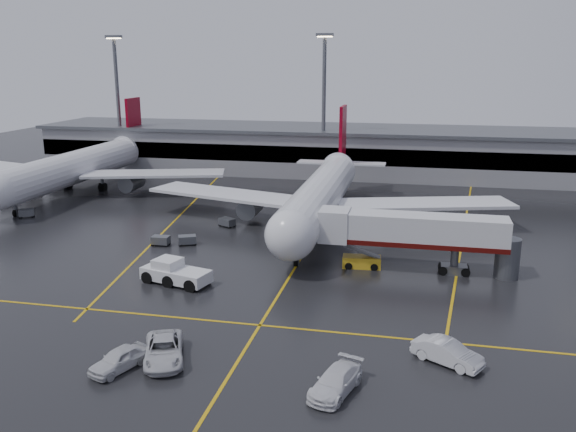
# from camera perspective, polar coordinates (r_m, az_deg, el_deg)

# --- Properties ---
(ground) EXTENTS (220.00, 220.00, 0.00)m
(ground) POSITION_cam_1_polar(r_m,az_deg,el_deg) (69.64, 1.96, -2.87)
(ground) COLOR black
(ground) RESTS_ON ground
(apron_line_centre) EXTENTS (0.25, 90.00, 0.02)m
(apron_line_centre) POSITION_cam_1_polar(r_m,az_deg,el_deg) (69.63, 1.96, -2.86)
(apron_line_centre) COLOR gold
(apron_line_centre) RESTS_ON ground
(apron_line_stop) EXTENTS (60.00, 0.25, 0.02)m
(apron_line_stop) POSITION_cam_1_polar(r_m,az_deg,el_deg) (49.55, -2.69, -10.33)
(apron_line_stop) COLOR gold
(apron_line_stop) RESTS_ON ground
(apron_line_left) EXTENTS (9.99, 69.35, 0.02)m
(apron_line_left) POSITION_cam_1_polar(r_m,az_deg,el_deg) (84.42, -10.27, 0.03)
(apron_line_left) COLOR gold
(apron_line_left) RESTS_ON ground
(apron_line_right) EXTENTS (7.57, 69.64, 0.02)m
(apron_line_right) POSITION_cam_1_polar(r_m,az_deg,el_deg) (78.47, 16.35, -1.45)
(apron_line_right) COLOR gold
(apron_line_right) RESTS_ON ground
(terminal) EXTENTS (122.00, 19.00, 8.60)m
(terminal) POSITION_cam_1_polar(r_m,az_deg,el_deg) (115.13, 6.29, 6.22)
(terminal) COLOR gray
(terminal) RESTS_ON ground
(light_mast_left) EXTENTS (3.00, 1.20, 25.45)m
(light_mast_left) POSITION_cam_1_polar(r_m,az_deg,el_deg) (121.63, -15.89, 11.02)
(light_mast_left) COLOR #595B60
(light_mast_left) RESTS_ON ground
(light_mast_mid) EXTENTS (3.00, 1.20, 25.45)m
(light_mast_mid) POSITION_cam_1_polar(r_m,az_deg,el_deg) (108.88, 3.43, 11.18)
(light_mast_mid) COLOR #595B60
(light_mast_mid) RESTS_ON ground
(main_airliner) EXTENTS (48.80, 45.60, 14.10)m
(main_airliner) POSITION_cam_1_polar(r_m,az_deg,el_deg) (77.81, 3.27, 2.19)
(main_airliner) COLOR silver
(main_airliner) RESTS_ON ground
(second_airliner) EXTENTS (48.80, 45.60, 14.10)m
(second_airliner) POSITION_cam_1_polar(r_m,az_deg,el_deg) (103.69, -19.24, 4.51)
(second_airliner) COLOR silver
(second_airliner) RESTS_ON ground
(jet_bridge) EXTENTS (19.90, 3.40, 6.05)m
(jet_bridge) POSITION_cam_1_polar(r_m,az_deg,el_deg) (61.76, 11.88, -1.66)
(jet_bridge) COLOR silver
(jet_bridge) RESTS_ON ground
(pushback_tractor) EXTENTS (7.23, 4.39, 2.42)m
(pushback_tractor) POSITION_cam_1_polar(r_m,az_deg,el_deg) (59.09, -10.73, -5.37)
(pushback_tractor) COLOR silver
(pushback_tractor) RESTS_ON ground
(belt_loader) EXTENTS (4.04, 2.10, 2.49)m
(belt_loader) POSITION_cam_1_polar(r_m,az_deg,el_deg) (62.86, 7.01, -4.33)
(belt_loader) COLOR gold
(belt_loader) RESTS_ON ground
(service_van_a) EXTENTS (4.64, 6.40, 1.62)m
(service_van_a) POSITION_cam_1_polar(r_m,az_deg,el_deg) (44.75, -11.71, -12.37)
(service_van_a) COLOR silver
(service_van_a) RESTS_ON ground
(service_van_b) EXTENTS (3.57, 5.64, 1.52)m
(service_van_b) POSITION_cam_1_polar(r_m,az_deg,el_deg) (40.28, 4.56, -15.41)
(service_van_b) COLOR silver
(service_van_b) RESTS_ON ground
(service_van_c) EXTENTS (5.27, 4.10, 1.67)m
(service_van_c) POSITION_cam_1_polar(r_m,az_deg,el_deg) (44.93, 14.90, -12.42)
(service_van_c) COLOR silver
(service_van_c) RESTS_ON ground
(service_van_d) EXTENTS (3.37, 4.87, 1.54)m
(service_van_d) POSITION_cam_1_polar(r_m,az_deg,el_deg) (44.33, -15.77, -12.97)
(service_van_d) COLOR silver
(service_van_d) RESTS_ON ground
(baggage_cart_a) EXTENTS (2.36, 2.02, 1.12)m
(baggage_cart_a) POSITION_cam_1_polar(r_m,az_deg,el_deg) (70.86, -9.55, -2.23)
(baggage_cart_a) COLOR #595B60
(baggage_cart_a) RESTS_ON ground
(baggage_cart_b) EXTENTS (2.04, 1.36, 1.12)m
(baggage_cart_b) POSITION_cam_1_polar(r_m,az_deg,el_deg) (71.26, -12.01, -2.25)
(baggage_cart_b) COLOR #595B60
(baggage_cart_b) RESTS_ON ground
(baggage_cart_c) EXTENTS (2.38, 2.09, 1.12)m
(baggage_cart_c) POSITION_cam_1_polar(r_m,az_deg,el_deg) (77.92, -5.81, -0.56)
(baggage_cart_c) COLOR #595B60
(baggage_cart_c) RESTS_ON ground
(baggage_cart_d) EXTENTS (2.30, 1.85, 1.12)m
(baggage_cart_d) POSITION_cam_1_polar(r_m,az_deg,el_deg) (97.50, -25.03, 1.20)
(baggage_cart_d) COLOR #595B60
(baggage_cart_d) RESTS_ON ground
(baggage_cart_e) EXTENTS (2.39, 2.16, 1.12)m
(baggage_cart_e) POSITION_cam_1_polar(r_m,az_deg,el_deg) (89.74, -23.60, 0.30)
(baggage_cart_e) COLOR #595B60
(baggage_cart_e) RESTS_ON ground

